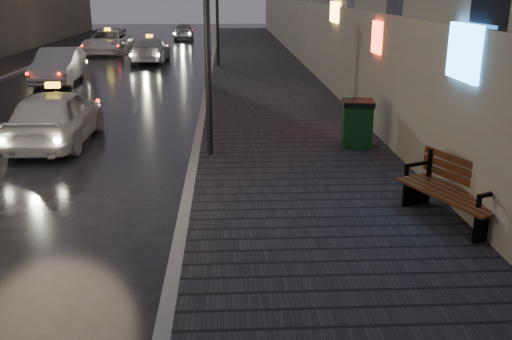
{
  "coord_description": "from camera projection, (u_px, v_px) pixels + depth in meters",
  "views": [
    {
      "loc": [
        2.26,
        -6.67,
        3.78
      ],
      "look_at": [
        2.73,
        2.52,
        0.85
      ],
      "focal_mm": 40.0,
      "sensor_mm": 36.0,
      "label": 1
    }
  ],
  "objects": [
    {
      "name": "car_left_mid",
      "position": [
        59.0,
        66.0,
        23.74
      ],
      "size": [
        1.72,
        4.39,
        1.43
      ],
      "primitive_type": "imported",
      "rotation": [
        0.0,
        0.0,
        0.05
      ],
      "color": "gray",
      "rests_on": "ground"
    },
    {
      "name": "lamp_near",
      "position": [
        206.0,
        3.0,
        12.12
      ],
      "size": [
        0.36,
        0.36,
        5.28
      ],
      "color": "black",
      "rests_on": "sidewalk"
    },
    {
      "name": "bench",
      "position": [
        455.0,
        191.0,
        9.21
      ],
      "size": [
        1.36,
        2.09,
        1.01
      ],
      "rotation": [
        0.0,
        0.0,
        0.37
      ],
      "color": "black",
      "rests_on": "sidewalk"
    },
    {
      "name": "trash_bin",
      "position": [
        357.0,
        123.0,
        13.64
      ],
      "size": [
        0.81,
        0.81,
        1.11
      ],
      "rotation": [
        0.0,
        0.0,
        -0.12
      ],
      "color": "black",
      "rests_on": "sidewalk"
    },
    {
      "name": "taxi_far",
      "position": [
        108.0,
        42.0,
        34.6
      ],
      "size": [
        2.6,
        5.14,
        1.39
      ],
      "primitive_type": "imported",
      "rotation": [
        0.0,
        0.0,
        -0.06
      ],
      "color": "silver",
      "rests_on": "ground"
    },
    {
      "name": "taxi_mid",
      "position": [
        150.0,
        50.0,
        30.62
      ],
      "size": [
        1.87,
        4.56,
        1.32
      ],
      "primitive_type": "imported",
      "rotation": [
        0.0,
        0.0,
        3.14
      ],
      "color": "silver",
      "rests_on": "ground"
    },
    {
      "name": "curb",
      "position": [
        211.0,
        69.0,
        27.41
      ],
      "size": [
        0.2,
        58.0,
        0.15
      ],
      "primitive_type": "cube",
      "color": "slate",
      "rests_on": "ground"
    },
    {
      "name": "taxi_near",
      "position": [
        56.0,
        116.0,
        14.36
      ],
      "size": [
        1.71,
        4.21,
        1.43
      ],
      "primitive_type": "imported",
      "rotation": [
        0.0,
        0.0,
        3.14
      ],
      "color": "#BAB9C0",
      "rests_on": "ground"
    },
    {
      "name": "car_far",
      "position": [
        184.0,
        31.0,
        43.96
      ],
      "size": [
        1.72,
        3.86,
        1.29
      ],
      "primitive_type": "imported",
      "rotation": [
        0.0,
        0.0,
        3.19
      ],
      "color": "gray",
      "rests_on": "ground"
    },
    {
      "name": "sidewalk",
      "position": [
        261.0,
        69.0,
        27.53
      ],
      "size": [
        4.6,
        58.0,
        0.15
      ],
      "primitive_type": "cube",
      "color": "black",
      "rests_on": "ground"
    },
    {
      "name": "curb_far",
      "position": [
        23.0,
        71.0,
        26.98
      ],
      "size": [
        0.2,
        58.0,
        0.15
      ],
      "primitive_type": "cube",
      "color": "slate",
      "rests_on": "ground"
    },
    {
      "name": "ground",
      "position": [
        56.0,
        295.0,
        7.38
      ],
      "size": [
        120.0,
        120.0,
        0.0
      ],
      "primitive_type": "plane",
      "color": "black",
      "rests_on": "ground"
    }
  ]
}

